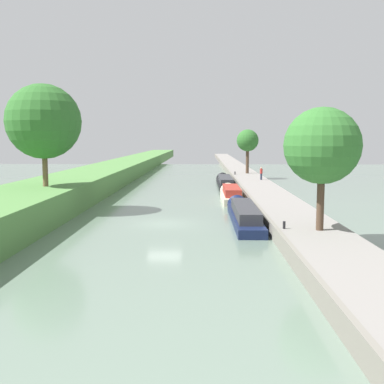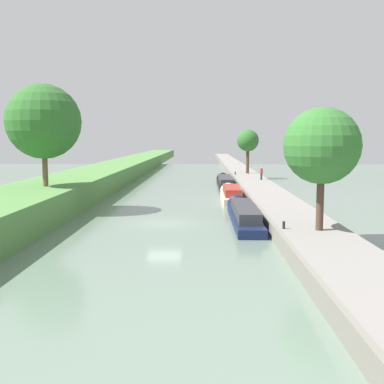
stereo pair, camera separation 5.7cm
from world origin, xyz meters
name	(u,v)px [view 2 (the right image)]	position (x,y,z in m)	size (l,w,h in m)	color
ground_plane	(164,224)	(0.00, 0.00, 0.00)	(160.00, 160.00, 0.00)	slate
left_grassy_bank	(16,208)	(-11.02, 0.00, 1.14)	(7.23, 260.00, 2.29)	#518442
right_towpath	(293,218)	(9.47, 0.00, 0.46)	(4.14, 260.00, 0.92)	gray
stone_quay	(263,218)	(7.28, 0.00, 0.48)	(0.25, 260.00, 0.97)	gray
narrowboat_navy	(243,214)	(5.98, 1.29, 0.56)	(1.86, 13.53, 1.96)	#141E42
narrowboat_cream	(231,194)	(5.76, 13.68, 0.59)	(1.89, 10.65, 2.00)	beige
narrowboat_black	(225,182)	(5.85, 28.39, 0.52)	(1.94, 14.93, 1.93)	black
tree_rightbank_near	(322,146)	(9.72, -6.81, 5.84)	(4.45, 4.45, 7.17)	#4C3828
tree_rightbank_midnear	(248,141)	(9.78, 38.06, 5.91)	(3.37, 3.37, 6.76)	#4C3828
tree_leftbank_downstream	(43,122)	(-10.33, 4.59, 7.66)	(6.18, 6.18, 8.48)	brown
person_walking	(261,173)	(10.50, 26.67, 1.79)	(0.34, 0.34, 1.66)	#282D42
mooring_bollard_near	(284,225)	(7.70, -6.45, 1.14)	(0.16, 0.16, 0.45)	black
mooring_bollard_far	(235,173)	(7.70, 35.47, 1.14)	(0.16, 0.16, 0.45)	black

